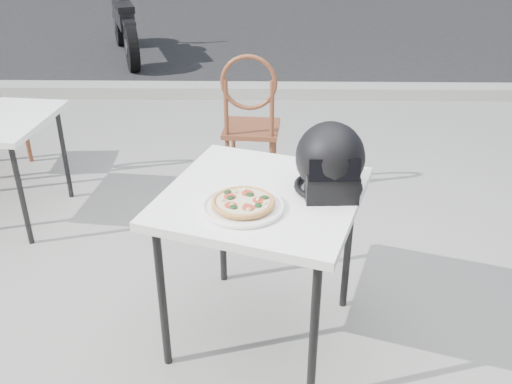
{
  "coord_description": "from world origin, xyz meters",
  "views": [
    {
      "loc": [
        0.06,
        -2.64,
        1.89
      ],
      "look_at": [
        0.02,
        -0.61,
        0.81
      ],
      "focal_mm": 40.0,
      "sensor_mm": 36.0,
      "label": 1
    }
  ],
  "objects_px": {
    "plate": "(243,207)",
    "motorcycle": "(124,24)",
    "pizza": "(243,202)",
    "helmet": "(330,162)",
    "cafe_table_main": "(262,207)",
    "cafe_chair_main": "(250,115)"
  },
  "relations": [
    {
      "from": "plate",
      "to": "pizza",
      "type": "distance_m",
      "value": 0.02
    },
    {
      "from": "plate",
      "to": "motorcycle",
      "type": "relative_size",
      "value": 0.2
    },
    {
      "from": "pizza",
      "to": "helmet",
      "type": "distance_m",
      "value": 0.4
    },
    {
      "from": "motorcycle",
      "to": "cafe_table_main",
      "type": "bearing_deg",
      "value": -89.84
    },
    {
      "from": "cafe_chair_main",
      "to": "plate",
      "type": "bearing_deg",
      "value": 95.17
    },
    {
      "from": "pizza",
      "to": "helmet",
      "type": "relative_size",
      "value": 0.93
    },
    {
      "from": "helmet",
      "to": "cafe_chair_main",
      "type": "height_order",
      "value": "helmet"
    },
    {
      "from": "plate",
      "to": "helmet",
      "type": "bearing_deg",
      "value": 24.57
    },
    {
      "from": "motorcycle",
      "to": "cafe_chair_main",
      "type": "bearing_deg",
      "value": -83.86
    },
    {
      "from": "cafe_table_main",
      "to": "pizza",
      "type": "relative_size",
      "value": 3.47
    },
    {
      "from": "helmet",
      "to": "pizza",
      "type": "bearing_deg",
      "value": -157.64
    },
    {
      "from": "plate",
      "to": "cafe_chair_main",
      "type": "relative_size",
      "value": 0.37
    },
    {
      "from": "pizza",
      "to": "helmet",
      "type": "bearing_deg",
      "value": 24.55
    },
    {
      "from": "plate",
      "to": "motorcycle",
      "type": "distance_m",
      "value": 5.46
    },
    {
      "from": "helmet",
      "to": "cafe_chair_main",
      "type": "xyz_separation_m",
      "value": [
        -0.37,
        1.47,
        -0.35
      ]
    },
    {
      "from": "pizza",
      "to": "motorcycle",
      "type": "bearing_deg",
      "value": 107.88
    },
    {
      "from": "cafe_table_main",
      "to": "helmet",
      "type": "height_order",
      "value": "helmet"
    },
    {
      "from": "helmet",
      "to": "plate",
      "type": "bearing_deg",
      "value": -157.62
    },
    {
      "from": "plate",
      "to": "cafe_chair_main",
      "type": "bearing_deg",
      "value": 90.5
    },
    {
      "from": "plate",
      "to": "motorcycle",
      "type": "height_order",
      "value": "motorcycle"
    },
    {
      "from": "plate",
      "to": "cafe_chair_main",
      "type": "distance_m",
      "value": 1.65
    },
    {
      "from": "cafe_chair_main",
      "to": "motorcycle",
      "type": "distance_m",
      "value": 3.91
    }
  ]
}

